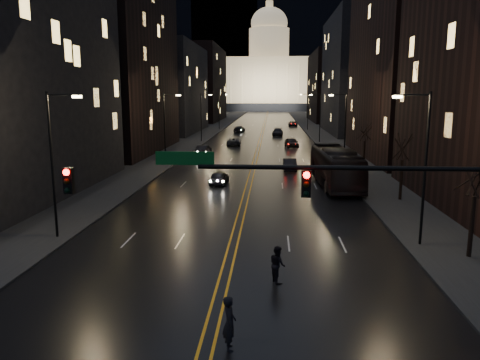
% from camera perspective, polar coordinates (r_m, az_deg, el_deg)
% --- Properties ---
extents(ground, '(900.00, 900.00, 0.00)m').
position_cam_1_polar(ground, '(19.34, -3.27, -16.82)').
color(ground, black).
rests_on(ground, ground).
extents(road, '(20.00, 320.00, 0.02)m').
position_cam_1_polar(road, '(147.33, 3.06, 6.99)').
color(road, black).
rests_on(road, ground).
extents(sidewalk_left, '(8.00, 320.00, 0.16)m').
position_cam_1_polar(sidewalk_left, '(148.20, -2.40, 7.04)').
color(sidewalk_left, black).
rests_on(sidewalk_left, ground).
extents(sidewalk_right, '(8.00, 320.00, 0.16)m').
position_cam_1_polar(sidewalk_right, '(147.78, 8.54, 6.93)').
color(sidewalk_right, black).
rests_on(sidewalk_right, ground).
extents(center_line, '(0.62, 320.00, 0.01)m').
position_cam_1_polar(center_line, '(147.33, 3.06, 7.00)').
color(center_line, orange).
rests_on(center_line, road).
extents(building_left_mid, '(12.00, 30.00, 28.00)m').
position_cam_1_polar(building_left_mid, '(74.92, -14.60, 14.06)').
color(building_left_mid, black).
rests_on(building_left_mid, ground).
extents(building_left_far, '(12.00, 34.00, 20.00)m').
position_cam_1_polar(building_left_far, '(111.50, -8.26, 10.93)').
color(building_left_far, black).
rests_on(building_left_far, ground).
extents(building_left_dist, '(12.00, 40.00, 24.00)m').
position_cam_1_polar(building_left_dist, '(158.79, -4.60, 11.55)').
color(building_left_dist, black).
rests_on(building_left_dist, ground).
extents(building_right_tall, '(12.00, 30.00, 38.00)m').
position_cam_1_polar(building_right_tall, '(70.36, 20.39, 18.11)').
color(building_right_tall, black).
rests_on(building_right_tall, ground).
extents(building_right_mid, '(12.00, 34.00, 26.00)m').
position_cam_1_polar(building_right_mid, '(110.73, 14.00, 12.29)').
color(building_right_mid, black).
rests_on(building_right_mid, ground).
extents(building_right_dist, '(12.00, 40.00, 22.00)m').
position_cam_1_polar(building_right_dist, '(158.18, 10.93, 11.04)').
color(building_right_dist, black).
rests_on(building_right_dist, ground).
extents(mountain_ridge, '(520.00, 60.00, 130.00)m').
position_cam_1_polar(mountain_ridge, '(402.77, 9.75, 18.32)').
color(mountain_ridge, black).
rests_on(mountain_ridge, ground).
extents(capitol, '(90.00, 50.00, 58.50)m').
position_cam_1_polar(capitol, '(267.19, 3.51, 12.21)').
color(capitol, black).
rests_on(capitol, ground).
extents(traffic_signal, '(17.29, 0.45, 7.00)m').
position_cam_1_polar(traffic_signal, '(17.84, 15.75, -2.09)').
color(traffic_signal, black).
rests_on(traffic_signal, ground).
extents(streetlamp_right_near, '(2.13, 0.25, 9.00)m').
position_cam_1_polar(streetlamp_right_near, '(28.63, 21.35, 2.16)').
color(streetlamp_right_near, black).
rests_on(streetlamp_right_near, ground).
extents(streetlamp_left_near, '(2.13, 0.25, 9.00)m').
position_cam_1_polar(streetlamp_left_near, '(30.26, -21.67, 2.55)').
color(streetlamp_left_near, black).
rests_on(streetlamp_left_near, ground).
extents(streetlamp_right_mid, '(2.13, 0.25, 9.00)m').
position_cam_1_polar(streetlamp_right_mid, '(57.81, 12.53, 6.46)').
color(streetlamp_right_mid, black).
rests_on(streetlamp_right_mid, ground).
extents(streetlamp_left_mid, '(2.13, 0.25, 9.00)m').
position_cam_1_polar(streetlamp_left_mid, '(58.64, -9.00, 6.63)').
color(streetlamp_left_mid, black).
rests_on(streetlamp_left_mid, ground).
extents(streetlamp_right_far, '(2.13, 0.25, 9.00)m').
position_cam_1_polar(streetlamp_right_far, '(87.55, 9.63, 7.83)').
color(streetlamp_right_far, black).
rests_on(streetlamp_right_far, ground).
extents(streetlamp_left_far, '(2.13, 0.25, 9.00)m').
position_cam_1_polar(streetlamp_left_far, '(88.10, -4.65, 7.96)').
color(streetlamp_left_far, black).
rests_on(streetlamp_left_far, ground).
extents(streetlamp_right_dist, '(2.13, 0.25, 9.00)m').
position_cam_1_polar(streetlamp_right_dist, '(117.42, 8.19, 8.50)').
color(streetlamp_right_dist, black).
rests_on(streetlamp_right_dist, ground).
extents(streetlamp_left_dist, '(2.13, 0.25, 9.00)m').
position_cam_1_polar(streetlamp_left_dist, '(117.83, -2.47, 8.60)').
color(streetlamp_left_dist, black).
rests_on(streetlamp_left_dist, ground).
extents(tree_right_near, '(2.40, 2.40, 6.65)m').
position_cam_1_polar(tree_right_near, '(27.61, 26.83, 0.30)').
color(tree_right_near, black).
rests_on(tree_right_near, ground).
extents(tree_right_mid, '(2.40, 2.40, 6.65)m').
position_cam_1_polar(tree_right_mid, '(40.74, 19.27, 3.77)').
color(tree_right_mid, black).
rests_on(tree_right_mid, ground).
extents(tree_right_far, '(2.40, 2.40, 6.65)m').
position_cam_1_polar(tree_right_far, '(56.26, 15.02, 5.68)').
color(tree_right_far, black).
rests_on(tree_right_far, ground).
extents(bus, '(3.76, 13.46, 3.71)m').
position_cam_1_polar(bus, '(46.42, 11.57, 1.56)').
color(bus, black).
rests_on(bus, ground).
extents(oncoming_car_a, '(1.84, 4.10, 1.37)m').
position_cam_1_polar(oncoming_car_a, '(46.42, -2.56, 0.30)').
color(oncoming_car_a, black).
rests_on(oncoming_car_a, ground).
extents(oncoming_car_b, '(1.93, 4.53, 1.45)m').
position_cam_1_polar(oncoming_car_b, '(69.13, -4.45, 3.66)').
color(oncoming_car_b, black).
rests_on(oncoming_car_b, ground).
extents(oncoming_car_c, '(2.49, 5.11, 1.40)m').
position_cam_1_polar(oncoming_car_c, '(81.79, -0.76, 4.72)').
color(oncoming_car_c, black).
rests_on(oncoming_car_c, ground).
extents(oncoming_car_d, '(2.66, 5.29, 1.47)m').
position_cam_1_polar(oncoming_car_d, '(110.24, -0.09, 6.22)').
color(oncoming_car_d, black).
rests_on(oncoming_car_d, ground).
extents(receding_car_a, '(1.56, 4.28, 1.40)m').
position_cam_1_polar(receding_car_a, '(55.10, 6.11, 1.88)').
color(receding_car_a, black).
rests_on(receding_car_a, ground).
extents(receding_car_b, '(2.55, 4.98, 1.62)m').
position_cam_1_polar(receding_car_b, '(79.23, 6.30, 4.56)').
color(receding_car_b, black).
rests_on(receding_car_b, ground).
extents(receding_car_c, '(2.41, 5.49, 1.57)m').
position_cam_1_polar(receding_car_c, '(100.96, 4.62, 5.83)').
color(receding_car_c, black).
rests_on(receding_car_c, ground).
extents(receding_car_d, '(2.41, 5.11, 1.41)m').
position_cam_1_polar(receding_car_d, '(131.85, 6.48, 6.84)').
color(receding_car_d, black).
rests_on(receding_car_d, ground).
extents(pedestrian_a, '(0.63, 0.81, 1.98)m').
position_cam_1_polar(pedestrian_a, '(17.04, -1.30, -17.04)').
color(pedestrian_a, black).
rests_on(pedestrian_a, ground).
extents(pedestrian_b, '(0.77, 0.99, 1.79)m').
position_cam_1_polar(pedestrian_b, '(22.61, 4.60, -10.19)').
color(pedestrian_b, black).
rests_on(pedestrian_b, ground).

